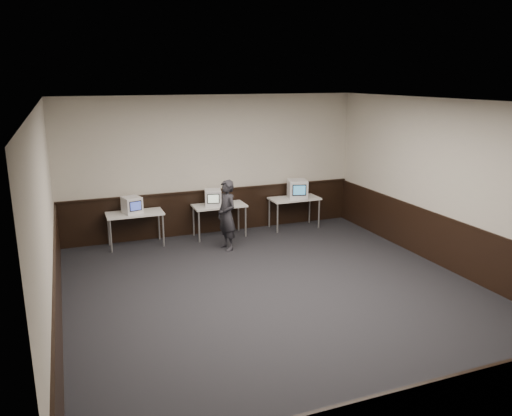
{
  "coord_description": "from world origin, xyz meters",
  "views": [
    {
      "loc": [
        -3.21,
        -6.99,
        3.57
      ],
      "look_at": [
        0.13,
        1.6,
        1.15
      ],
      "focal_mm": 35.0,
      "sensor_mm": 36.0,
      "label": 1
    }
  ],
  "objects_px": {
    "desk_right": "(294,201)",
    "emac_left": "(132,205)",
    "emac_right": "(297,189)",
    "emac_center": "(213,198)",
    "desk_left": "(135,216)",
    "person": "(227,215)",
    "desk_center": "(219,208)"
  },
  "relations": [
    {
      "from": "desk_left",
      "to": "emac_right",
      "type": "bearing_deg",
      "value": -0.58
    },
    {
      "from": "emac_left",
      "to": "person",
      "type": "relative_size",
      "value": 0.31
    },
    {
      "from": "desk_center",
      "to": "emac_center",
      "type": "distance_m",
      "value": 0.29
    },
    {
      "from": "desk_left",
      "to": "emac_right",
      "type": "xyz_separation_m",
      "value": [
        3.86,
        -0.04,
        0.29
      ]
    },
    {
      "from": "emac_right",
      "to": "emac_left",
      "type": "bearing_deg",
      "value": -165.47
    },
    {
      "from": "desk_left",
      "to": "emac_right",
      "type": "relative_size",
      "value": 2.14
    },
    {
      "from": "desk_right",
      "to": "desk_center",
      "type": "bearing_deg",
      "value": 180.0
    },
    {
      "from": "desk_left",
      "to": "desk_center",
      "type": "height_order",
      "value": "same"
    },
    {
      "from": "emac_right",
      "to": "person",
      "type": "height_order",
      "value": "person"
    },
    {
      "from": "desk_right",
      "to": "emac_left",
      "type": "height_order",
      "value": "emac_left"
    },
    {
      "from": "emac_left",
      "to": "emac_center",
      "type": "relative_size",
      "value": 1.0
    },
    {
      "from": "desk_center",
      "to": "desk_left",
      "type": "bearing_deg",
      "value": 180.0
    },
    {
      "from": "emac_left",
      "to": "emac_center",
      "type": "bearing_deg",
      "value": -15.16
    },
    {
      "from": "desk_left",
      "to": "person",
      "type": "distance_m",
      "value": 2.01
    },
    {
      "from": "emac_center",
      "to": "person",
      "type": "bearing_deg",
      "value": -74.14
    },
    {
      "from": "emac_left",
      "to": "emac_center",
      "type": "height_order",
      "value": "emac_center"
    },
    {
      "from": "emac_left",
      "to": "emac_right",
      "type": "xyz_separation_m",
      "value": [
        3.91,
        -0.01,
        0.04
      ]
    },
    {
      "from": "desk_right",
      "to": "person",
      "type": "xyz_separation_m",
      "value": [
        -2.01,
        -0.91,
        0.07
      ]
    },
    {
      "from": "emac_center",
      "to": "emac_right",
      "type": "height_order",
      "value": "emac_right"
    },
    {
      "from": "desk_right",
      "to": "emac_right",
      "type": "xyz_separation_m",
      "value": [
        0.06,
        -0.04,
        0.29
      ]
    },
    {
      "from": "desk_center",
      "to": "emac_center",
      "type": "relative_size",
      "value": 2.61
    },
    {
      "from": "desk_right",
      "to": "person",
      "type": "height_order",
      "value": "person"
    },
    {
      "from": "emac_right",
      "to": "desk_right",
      "type": "bearing_deg",
      "value": 161.01
    },
    {
      "from": "desk_center",
      "to": "emac_left",
      "type": "bearing_deg",
      "value": -179.23
    },
    {
      "from": "emac_left",
      "to": "desk_left",
      "type": "bearing_deg",
      "value": 11.98
    },
    {
      "from": "emac_center",
      "to": "desk_left",
      "type": "bearing_deg",
      "value": -166.21
    },
    {
      "from": "desk_right",
      "to": "emac_left",
      "type": "bearing_deg",
      "value": -179.61
    },
    {
      "from": "desk_right",
      "to": "emac_right",
      "type": "height_order",
      "value": "emac_right"
    },
    {
      "from": "desk_center",
      "to": "emac_center",
      "type": "bearing_deg",
      "value": -179.07
    },
    {
      "from": "desk_left",
      "to": "emac_center",
      "type": "distance_m",
      "value": 1.77
    },
    {
      "from": "emac_center",
      "to": "person",
      "type": "distance_m",
      "value": 0.93
    },
    {
      "from": "desk_center",
      "to": "emac_left",
      "type": "xyz_separation_m",
      "value": [
        -1.95,
        -0.03,
        0.25
      ]
    }
  ]
}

